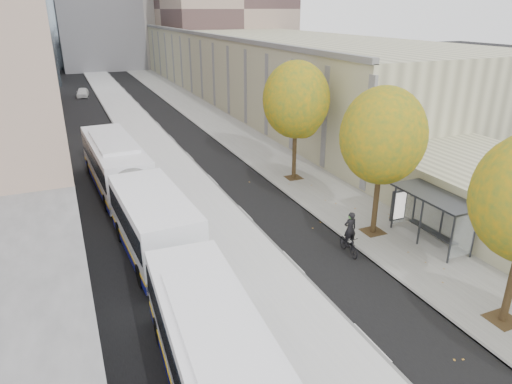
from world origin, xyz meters
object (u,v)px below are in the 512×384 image
cyclist (349,239)px  distant_car (83,92)px  bus_shelter (438,203)px  bus_far (129,184)px

cyclist → distant_car: size_ratio=0.61×
bus_shelter → cyclist: size_ratio=2.01×
distant_car → cyclist: bearing=-72.4°
bus_far → cyclist: (8.81, -9.17, -0.89)m
bus_far → distant_car: (-0.00, 40.60, -1.10)m
bus_far → distant_car: bus_far is taller
bus_shelter → bus_far: 16.59m
distant_car → bus_shelter: bearing=-67.7°
bus_shelter → cyclist: bearing=171.4°
bus_far → distant_car: 40.62m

